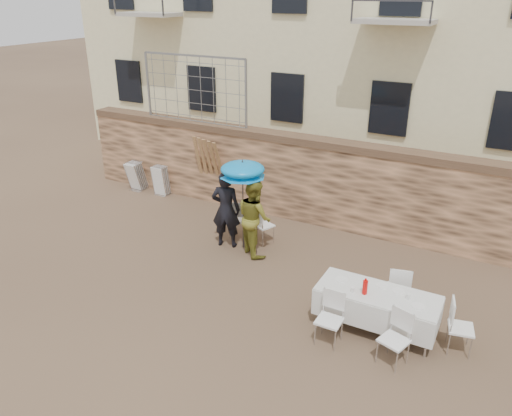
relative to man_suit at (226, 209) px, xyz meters
The scene contains 17 objects.
ground 2.97m from the man_suit, 76.03° to the right, with size 80.00×80.00×0.00m, color brown.
stone_wall 2.37m from the man_suit, 73.29° to the left, with size 13.00×0.50×2.20m, color #936949.
chain_link_fence 3.90m from the man_suit, 135.68° to the left, with size 3.20×0.06×1.80m, color gray, non-canonical shape.
man_suit is the anchor object (origin of this frame).
woman_dress 0.75m from the man_suit, ahead, with size 0.87×0.68×1.79m, color #A19C31.
umbrella 1.04m from the man_suit, 14.04° to the left, with size 1.03×1.03×2.00m.
couple_chair_left 0.71m from the man_suit, 90.00° to the left, with size 0.48×0.48×0.96m, color white, non-canonical shape.
couple_chair_right 1.00m from the man_suit, 38.16° to the left, with size 0.48×0.48×0.96m, color white, non-canonical shape.
banquet_table 4.28m from the man_suit, 20.33° to the right, with size 2.10×0.85×0.78m.
soda_bottle 4.15m from the man_suit, 23.23° to the right, with size 0.09×0.09×0.26m, color red.
table_chair_front_left 4.10m from the man_suit, 33.25° to the right, with size 0.48×0.48×0.96m, color white, non-canonical shape.
table_chair_front_right 5.05m from the man_suit, 26.37° to the right, with size 0.48×0.48×0.96m, color white, non-canonical shape.
table_chair_back 4.29m from the man_suit, ahead, with size 0.48×0.48×0.96m, color white, non-canonical shape.
table_chair_side 5.60m from the man_suit, 14.37° to the right, with size 0.48×0.48×0.96m, color white, non-canonical shape.
chair_stack_left 4.69m from the man_suit, 155.77° to the left, with size 0.46×0.47×0.92m, color white, non-canonical shape.
chair_stack_right 3.89m from the man_suit, 150.28° to the left, with size 0.46×0.40×0.92m, color white, non-canonical shape.
wood_planks 2.65m from the man_suit, 131.47° to the left, with size 0.70×0.20×2.00m, color #A37749, non-canonical shape.
Camera 1 is at (4.94, -6.22, 5.62)m, focal length 35.00 mm.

